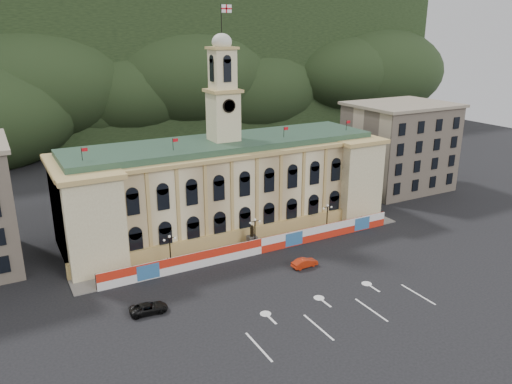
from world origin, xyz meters
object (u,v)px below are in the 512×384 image
lamp_center (255,231)px  red_sedan (305,263)px  black_suv (149,308)px  statue (252,240)px

lamp_center → red_sedan: (3.35, -9.15, -2.41)m
lamp_center → red_sedan: 10.03m
lamp_center → black_suv: lamp_center is taller
red_sedan → lamp_center: bearing=17.7°
black_suv → red_sedan: bearing=-81.0°
statue → black_suv: 23.50m
statue → lamp_center: 2.14m
lamp_center → red_sedan: size_ratio=1.25×
lamp_center → black_suv: 23.15m
lamp_center → red_sedan: lamp_center is taller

